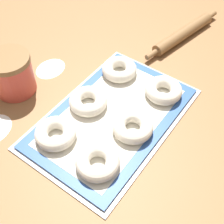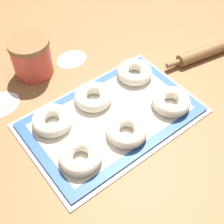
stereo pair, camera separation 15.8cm
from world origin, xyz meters
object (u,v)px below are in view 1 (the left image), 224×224
rolling_pin (183,34)px  bagel_back_right (119,69)px  bagel_front_center (133,127)px  bagel_front_right (163,90)px  bagel_back_left (56,134)px  bagel_front_left (98,162)px  flour_canister (12,74)px  bagel_back_center (88,101)px  baking_tray (112,118)px

rolling_pin → bagel_back_right: bearing=166.5°
bagel_front_center → bagel_front_right: (0.17, 0.00, 0.00)m
bagel_back_left → bagel_back_right: size_ratio=1.00×
bagel_front_center → bagel_back_left: bearing=132.1°
bagel_front_left → bagel_front_right: 0.31m
bagel_front_center → flour_canister: size_ratio=0.87×
bagel_front_center → bagel_back_center: bearing=89.2°
bagel_front_center → bagel_front_right: bearing=0.5°
bagel_front_right → bagel_back_right: (-0.00, 0.16, 0.00)m
baking_tray → flour_canister: bearing=104.0°
bagel_back_left → rolling_pin: bearing=-6.1°
bagel_back_right → bagel_back_center: bearing=-178.2°
bagel_front_center → bagel_back_center: (0.00, 0.16, 0.00)m
flour_canister → bagel_back_center: bearing=-73.2°
bagel_front_left → bagel_front_center: (0.14, -0.01, 0.00)m
baking_tray → flour_canister: flour_canister is taller
bagel_front_center → flour_canister: bearing=99.9°
bagel_front_left → flour_canister: 0.39m
flour_canister → bagel_back_right: bearing=-43.9°
bagel_back_right → baking_tray: bearing=-151.6°
bagel_front_right → flour_canister: (-0.24, 0.39, 0.03)m
bagel_back_right → flour_canister: (-0.24, 0.23, 0.03)m
baking_tray → bagel_front_right: (0.16, -0.08, 0.03)m
baking_tray → bagel_front_center: (-0.01, -0.08, 0.03)m
bagel_front_left → rolling_pin: size_ratio=0.29×
baking_tray → rolling_pin: size_ratio=1.29×
bagel_front_center → bagel_back_right: same height
bagel_front_right → bagel_back_right: bearing=90.5°
baking_tray → flour_canister: 0.33m
baking_tray → bagel_back_center: bagel_back_center is taller
bagel_front_center → bagel_back_center: size_ratio=1.00×
baking_tray → bagel_back_right: size_ratio=4.47×
baking_tray → bagel_back_center: 0.08m
bagel_front_left → rolling_pin: 0.62m
bagel_back_left → bagel_back_right: (0.31, 0.01, 0.00)m
bagel_front_left → bagel_back_right: 0.35m
bagel_back_center → bagel_back_right: 0.17m
bagel_back_left → flour_canister: flour_canister is taller
bagel_front_left → bagel_front_right: bearing=-1.6°
bagel_back_left → bagel_back_right: bearing=1.4°
bagel_back_left → flour_canister: bearing=73.0°
bagel_back_left → rolling_pin: bagel_back_left is taller
bagel_front_center → baking_tray: bearing=82.8°
flour_canister → bagel_back_left: bearing=-107.0°
flour_canister → rolling_pin: bearing=-29.1°
bagel_back_right → rolling_pin: size_ratio=0.29×
bagel_front_right → bagel_back_center: same height
bagel_back_right → flour_canister: 0.33m
bagel_front_right → rolling_pin: 0.31m
bagel_back_right → bagel_front_right: bearing=-89.5°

